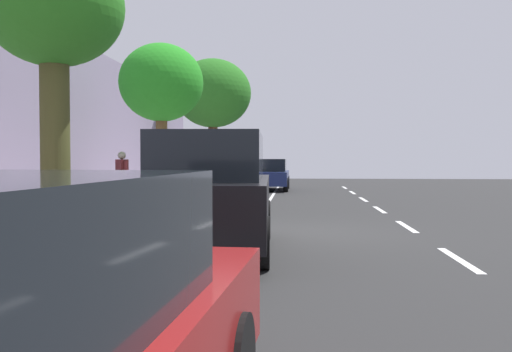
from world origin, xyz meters
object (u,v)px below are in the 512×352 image
Objects in this scene: parked_sedan_dark_blue_nearest at (270,175)px; street_tree_far_end at (54,15)px; pedestrian_on_phone at (122,176)px; cyclist_with_backpack at (229,173)px; street_tree_near_cyclist at (213,94)px; parked_suv_black_second at (212,191)px; bicycle_at_curb at (234,196)px; street_tree_mid_block at (161,84)px.

parked_sedan_dark_blue_nearest is 0.92× the size of street_tree_far_end.
parked_sedan_dark_blue_nearest is 2.76× the size of pedestrian_on_phone.
pedestrian_on_phone reaches higher than parked_sedan_dark_blue_nearest.
street_tree_near_cyclist reaches higher than cyclist_with_backpack.
parked_suv_black_second is 8.61m from bicycle_at_curb.
pedestrian_on_phone is at bearing -80.96° from street_tree_far_end.
pedestrian_on_phone is (3.51, -6.23, 0.04)m from parked_suv_black_second.
parked_sedan_dark_blue_nearest is 19.04m from street_tree_far_end.
parked_suv_black_second is (0.12, 17.98, 0.27)m from parked_sedan_dark_blue_nearest.
parked_suv_black_second is at bearing 95.07° from cyclist_with_backpack.
street_tree_mid_block is (1.84, 2.11, 3.30)m from bicycle_at_curb.
pedestrian_on_phone is at bearing 38.46° from bicycle_at_curb.
street_tree_near_cyclist is at bearing -81.55° from parked_suv_black_second.
street_tree_mid_block reaches higher than pedestrian_on_phone.
bicycle_at_curb is 3.81m from pedestrian_on_phone.
street_tree_mid_block is (2.42, -6.45, 2.64)m from parked_suv_black_second.
parked_suv_black_second is 0.80× the size of street_tree_near_cyclist.
street_tree_far_end reaches higher than street_tree_mid_block.
cyclist_with_backpack reaches higher than bicycle_at_curb.
bicycle_at_curb is 0.28× the size of street_tree_far_end.
parked_sedan_dark_blue_nearest is at bearing -90.39° from parked_suv_black_second.
parked_sedan_dark_blue_nearest is 12.17m from street_tree_mid_block.
parked_sedan_dark_blue_nearest is 12.30m from pedestrian_on_phone.
street_tree_far_end is at bearing 90.00° from street_tree_near_cyclist.
parked_sedan_dark_blue_nearest is at bearing -102.42° from street_tree_mid_block.
street_tree_mid_block is 2.84m from pedestrian_on_phone.
bicycle_at_curb is 8.94m from street_tree_near_cyclist.
street_tree_near_cyclist is at bearing -90.00° from street_tree_mid_block.
pedestrian_on_phone is (1.09, 0.22, -2.61)m from street_tree_mid_block.
street_tree_near_cyclist is at bearing 33.85° from parked_sedan_dark_blue_nearest.
parked_sedan_dark_blue_nearest is at bearing -94.26° from bicycle_at_curb.
street_tree_near_cyclist is at bearing -76.60° from bicycle_at_curb.
street_tree_near_cyclist reaches higher than pedestrian_on_phone.
street_tree_near_cyclist reaches higher than parked_suv_black_second.
street_tree_near_cyclist is 16.92m from street_tree_far_end.
parked_suv_black_second is 7.38m from street_tree_mid_block.
parked_suv_black_second is 16.82m from street_tree_near_cyclist.
bicycle_at_curb is 0.84× the size of pedestrian_on_phone.
street_tree_mid_block is at bearing 57.52° from cyclist_with_backpack.
bicycle_at_curb is (0.58, -8.56, -0.66)m from parked_suv_black_second.
bicycle_at_curb is 0.29× the size of street_tree_mid_block.
parked_suv_black_second is 9.03m from cyclist_with_backpack.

